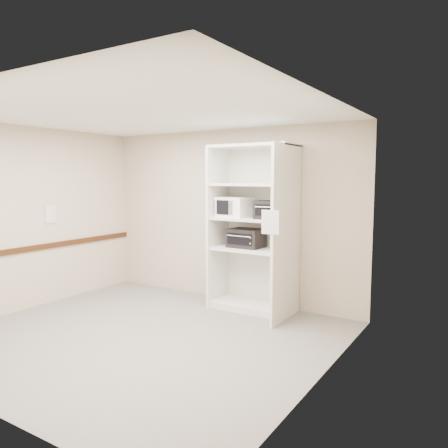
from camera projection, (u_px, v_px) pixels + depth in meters
The scene contains 12 objects.
floor at pixel (143, 336), 5.39m from camera, with size 4.50×4.00×0.01m, color #625C56.
ceiling at pixel (138, 113), 5.10m from camera, with size 4.50×4.00×0.01m, color white.
wall_back at pixel (228, 216), 6.93m from camera, with size 4.50×0.02×2.70m, color #BEA88C.
wall_left at pixel (27, 218), 6.43m from camera, with size 0.02×4.00×2.70m, color #BEA88C.
wall_right at pixel (321, 242), 4.06m from camera, with size 0.02×4.00×2.70m, color #BEA88C.
shelving_unit at pixel (256, 234), 6.35m from camera, with size 1.24×0.92×2.42m.
microwave at pixel (234, 207), 6.47m from camera, with size 0.49×0.37×0.29m, color white.
toaster_oven_upper at pixel (272, 210), 6.11m from camera, with size 0.45×0.34×0.26m, color black.
toaster_oven_lower at pixel (246, 238), 6.46m from camera, with size 0.50×0.38×0.28m, color black.
paper_sign at pixel (270, 222), 5.51m from camera, with size 0.24×0.01×0.30m, color white.
chair_rail at pixel (29, 249), 6.47m from camera, with size 0.04×3.98×0.08m, color #341809.
wall_poster at pixel (51, 214), 6.76m from camera, with size 0.01×0.20×0.28m, color white.
Camera 1 is at (3.62, -3.88, 1.94)m, focal length 35.00 mm.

